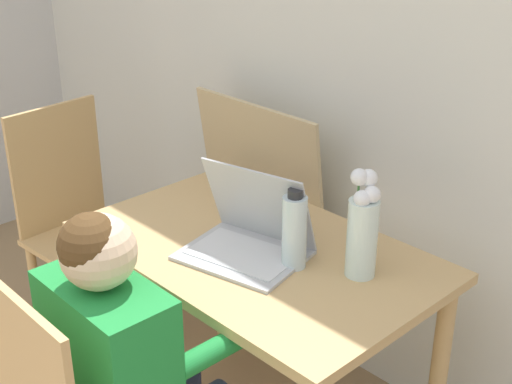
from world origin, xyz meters
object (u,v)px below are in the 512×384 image
chair_spare (81,225)px  person_seated (127,358)px  laptop (250,234)px  water_bottle (294,231)px  flower_vase (363,228)px

chair_spare → person_seated: 1.12m
chair_spare → laptop: laptop is taller
laptop → water_bottle: (0.14, 0.03, 0.05)m
person_seated → laptop: 0.49m
chair_spare → flower_vase: size_ratio=3.07×
person_seated → water_bottle: size_ratio=4.63×
person_seated → water_bottle: 0.53m
laptop → flower_vase: flower_vase is taller
person_seated → water_bottle: bearing=-97.4°
flower_vase → laptop: bearing=-156.3°
person_seated → laptop: (-0.07, 0.46, 0.14)m
laptop → person_seated: bearing=-94.7°
laptop → water_bottle: 0.15m
flower_vase → water_bottle: bearing=-148.0°
flower_vase → chair_spare: bearing=-174.0°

